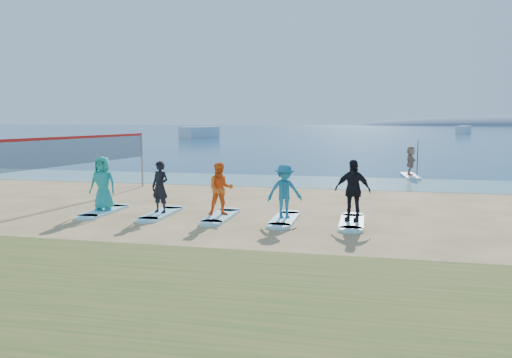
% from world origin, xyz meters
% --- Properties ---
extents(ground, '(600.00, 600.00, 0.00)m').
position_xyz_m(ground, '(0.00, 0.00, 0.00)').
color(ground, tan).
rests_on(ground, ground).
extents(shallow_water, '(600.00, 600.00, 0.00)m').
position_xyz_m(shallow_water, '(0.00, 10.50, 0.01)').
color(shallow_water, teal).
rests_on(shallow_water, ground).
extents(ocean, '(600.00, 600.00, 0.00)m').
position_xyz_m(ocean, '(0.00, 160.00, 0.01)').
color(ocean, navy).
rests_on(ocean, ground).
extents(volleyball_net, '(1.27, 9.01, 2.50)m').
position_xyz_m(volleyball_net, '(-7.83, 2.58, 1.90)').
color(volleyball_net, gray).
rests_on(volleyball_net, ground).
extents(paddleboard, '(0.89, 3.04, 0.12)m').
position_xyz_m(paddleboard, '(5.22, 13.79, 0.06)').
color(paddleboard, silver).
rests_on(paddleboard, ground).
extents(paddleboarder, '(0.51, 1.45, 1.55)m').
position_xyz_m(paddleboarder, '(5.22, 13.79, 0.90)').
color(paddleboarder, tan).
rests_on(paddleboarder, paddleboard).
extents(boat_offshore_a, '(5.39, 8.01, 1.95)m').
position_xyz_m(boat_offshore_a, '(-25.21, 67.09, 0.00)').
color(boat_offshore_a, silver).
rests_on(boat_offshore_a, ground).
extents(boat_offshore_b, '(4.26, 6.51, 1.78)m').
position_xyz_m(boat_offshore_b, '(24.17, 107.48, 0.00)').
color(boat_offshore_b, silver).
rests_on(boat_offshore_b, ground).
extents(surfboard_0, '(0.70, 2.20, 0.09)m').
position_xyz_m(surfboard_0, '(-5.60, 0.64, 0.04)').
color(surfboard_0, '#A4F1FF').
rests_on(surfboard_0, ground).
extents(student_0, '(0.91, 0.63, 1.79)m').
position_xyz_m(student_0, '(-5.60, 0.64, 0.98)').
color(student_0, teal).
rests_on(student_0, surfboard_0).
extents(surfboard_1, '(0.70, 2.20, 0.09)m').
position_xyz_m(surfboard_1, '(-3.57, 0.64, 0.04)').
color(surfboard_1, '#A4F1FF').
rests_on(surfboard_1, ground).
extents(student_1, '(0.69, 0.55, 1.67)m').
position_xyz_m(student_1, '(-3.57, 0.64, 0.93)').
color(student_1, black).
rests_on(student_1, surfboard_1).
extents(surfboard_2, '(0.70, 2.20, 0.09)m').
position_xyz_m(surfboard_2, '(-1.53, 0.64, 0.04)').
color(surfboard_2, '#A4F1FF').
rests_on(surfboard_2, ground).
extents(student_2, '(0.98, 0.88, 1.67)m').
position_xyz_m(student_2, '(-1.53, 0.64, 0.92)').
color(student_2, orange).
rests_on(student_2, surfboard_2).
extents(surfboard_3, '(0.70, 2.20, 0.09)m').
position_xyz_m(surfboard_3, '(0.50, 0.64, 0.04)').
color(surfboard_3, '#A4F1FF').
rests_on(surfboard_3, ground).
extents(student_3, '(1.22, 0.99, 1.65)m').
position_xyz_m(student_3, '(0.50, 0.64, 0.92)').
color(student_3, teal).
rests_on(student_3, surfboard_3).
extents(surfboard_4, '(0.70, 2.20, 0.09)m').
position_xyz_m(surfboard_4, '(2.53, 0.64, 0.04)').
color(surfboard_4, '#A4F1FF').
rests_on(surfboard_4, ground).
extents(student_4, '(1.14, 0.68, 1.83)m').
position_xyz_m(student_4, '(2.53, 0.64, 1.00)').
color(student_4, black).
rests_on(student_4, surfboard_4).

